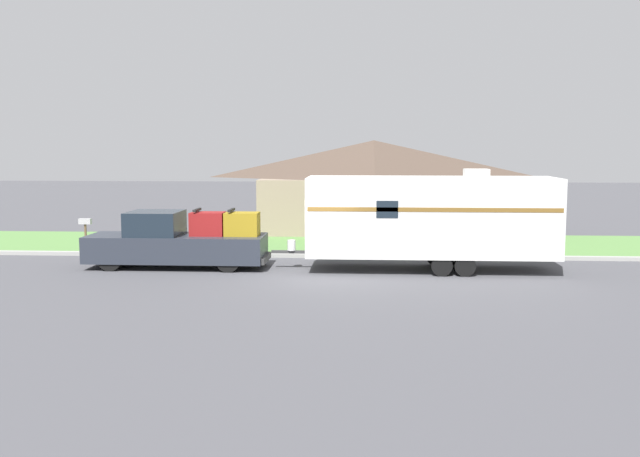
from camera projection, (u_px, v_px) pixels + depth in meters
The scene contains 7 objects.
ground_plane at pixel (315, 276), 23.24m from camera, with size 120.00×120.00×0.00m, color #47474C.
curb_strip at pixel (322, 256), 26.95m from camera, with size 80.00×0.30×0.14m.
lawn_strip at pixel (327, 244), 30.58m from camera, with size 80.00×7.00×0.03m.
house_across_street at pixel (374, 184), 35.44m from camera, with size 11.71×6.70×4.47m.
pickup_truck at pixel (178, 242), 24.71m from camera, with size 6.25×1.96×2.05m.
travel_trailer at pixel (431, 216), 24.05m from camera, with size 9.58×2.49×3.44m.
mailbox at pixel (85, 226), 28.15m from camera, with size 0.48×0.20×1.35m.
Camera 1 is at (1.60, -22.85, 4.23)m, focal length 40.00 mm.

